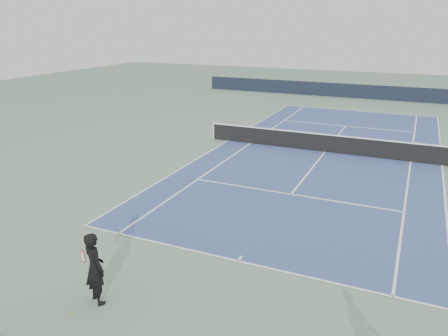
% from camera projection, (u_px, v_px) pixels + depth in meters
% --- Properties ---
extents(ground, '(80.00, 80.00, 0.00)m').
position_uv_depth(ground, '(325.00, 152.00, 22.59)').
color(ground, slate).
extents(court_surface, '(10.97, 23.77, 0.01)m').
position_uv_depth(court_surface, '(325.00, 152.00, 22.59)').
color(court_surface, '#374C84').
rests_on(court_surface, ground).
extents(tennis_net, '(12.90, 0.10, 1.07)m').
position_uv_depth(tennis_net, '(326.00, 143.00, 22.43)').
color(tennis_net, silver).
rests_on(tennis_net, ground).
extents(windscreen_far, '(30.00, 0.25, 1.20)m').
position_uv_depth(windscreen_far, '(368.00, 92.00, 37.87)').
color(windscreen_far, black).
rests_on(windscreen_far, ground).
extents(tennis_player, '(0.87, 0.74, 1.82)m').
position_uv_depth(tennis_player, '(95.00, 268.00, 10.28)').
color(tennis_player, black).
rests_on(tennis_player, ground).
extents(tennis_ball, '(0.06, 0.06, 0.06)m').
position_uv_depth(tennis_ball, '(70.00, 312.00, 10.11)').
color(tennis_ball, '#C7D52B').
rests_on(tennis_ball, ground).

